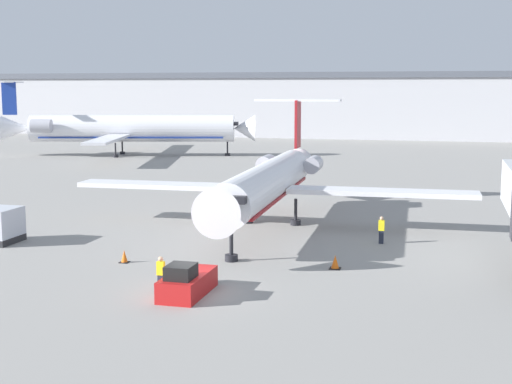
{
  "coord_description": "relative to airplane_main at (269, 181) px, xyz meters",
  "views": [
    {
      "loc": [
        12.15,
        -33.16,
        10.45
      ],
      "look_at": [
        0.0,
        12.72,
        3.49
      ],
      "focal_mm": 50.0,
      "sensor_mm": 36.0,
      "label": 1
    }
  ],
  "objects": [
    {
      "name": "worker_near_tug",
      "position": [
        -1.2,
        -18.5,
        -2.5
      ],
      "size": [
        0.4,
        0.26,
        1.87
      ],
      "color": "#232838",
      "rests_on": "ground"
    },
    {
      "name": "worker_by_wing",
      "position": [
        8.78,
        -3.94,
        -2.5
      ],
      "size": [
        0.4,
        0.26,
        1.86
      ],
      "color": "#232838",
      "rests_on": "ground"
    },
    {
      "name": "airplane_main",
      "position": [
        0.0,
        0.0,
        0.0
      ],
      "size": [
        30.78,
        28.66,
        9.42
      ],
      "color": "white",
      "rests_on": "ground"
    },
    {
      "name": "ground_plane",
      "position": [
        0.52,
        -18.58,
        -3.49
      ],
      "size": [
        600.0,
        600.0,
        0.0
      ],
      "primitive_type": "plane",
      "color": "gray"
    },
    {
      "name": "traffic_cone_left",
      "position": [
        -5.74,
        -13.26,
        -3.12
      ],
      "size": [
        0.55,
        0.55,
        0.77
      ],
      "color": "black",
      "rests_on": "ground"
    },
    {
      "name": "traffic_cone_right",
      "position": [
        6.79,
        -11.49,
        -3.11
      ],
      "size": [
        0.65,
        0.65,
        0.8
      ],
      "color": "black",
      "rests_on": "ground"
    },
    {
      "name": "airplane_parked_far_left",
      "position": [
        -34.79,
        49.64,
        0.74
      ],
      "size": [
        39.13,
        38.7,
        11.41
      ],
      "color": "white",
      "rests_on": "ground"
    },
    {
      "name": "pushback_tug",
      "position": [
        0.28,
        -18.65,
        -2.83
      ],
      "size": [
        1.88,
        4.28,
        1.78
      ],
      "color": "#B21919",
      "rests_on": "ground"
    },
    {
      "name": "luggage_cart",
      "position": [
        -16.22,
        -10.31,
        -2.3
      ],
      "size": [
        2.07,
        2.86,
        2.38
      ],
      "color": "#232326",
      "rests_on": "ground"
    },
    {
      "name": "terminal_building",
      "position": [
        0.52,
        101.42,
        3.36
      ],
      "size": [
        180.0,
        16.8,
        13.65
      ],
      "color": "#B2B2B7",
      "rests_on": "ground"
    }
  ]
}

